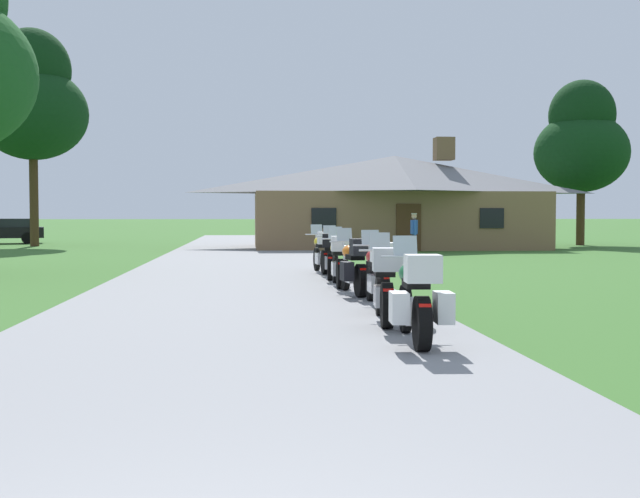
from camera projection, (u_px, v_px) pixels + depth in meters
name	position (u px, v px, depth m)	size (l,w,h in m)	color
ground_plane	(245.00, 272.00, 22.63)	(500.00, 500.00, 0.00)	#386628
asphalt_driveway	(244.00, 277.00, 20.64)	(6.40, 80.00, 0.06)	gray
motorcycle_green_nearest_to_camera	(416.00, 299.00, 9.69)	(0.79, 2.08, 1.30)	black
motorcycle_orange_second_in_row	(384.00, 285.00, 11.61)	(0.68, 2.08, 1.30)	black
motorcycle_red_third_in_row	(378.00, 274.00, 13.68)	(0.66, 2.08, 1.30)	black
motorcycle_orange_fourth_in_row	(355.00, 267.00, 15.63)	(0.84, 2.08, 1.30)	black
motorcycle_yellow_fifth_in_row	(338.00, 261.00, 17.51)	(0.66, 2.08, 1.30)	black
motorcycle_yellow_sixth_in_row	(330.00, 256.00, 19.64)	(0.66, 2.08, 1.30)	black
motorcycle_yellow_farthest_in_row	(322.00, 252.00, 21.53)	(0.66, 2.08, 1.30)	black
stone_lodge	(395.00, 201.00, 38.70)	(14.29, 7.28, 5.38)	brown
bystander_blue_shirt_near_lodge	(414.00, 232.00, 31.64)	(0.22, 0.55, 1.69)	navy
tree_left_far	(32.00, 101.00, 40.59)	(5.55, 5.55, 11.09)	#422D19
tree_right_of_lodge	(582.00, 142.00, 42.22)	(4.94, 4.94, 8.74)	#422D19
parked_black_suv_far_left	(1.00, 230.00, 44.55)	(4.92, 2.98, 1.40)	black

